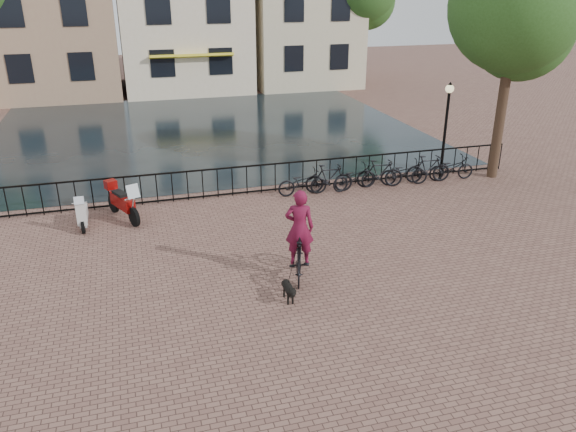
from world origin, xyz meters
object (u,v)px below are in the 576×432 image
object	(u,v)px
motorcycle	(122,198)
scooter	(82,208)
dog	(288,291)
lamp_post	(447,115)
cyclist	(299,239)

from	to	relation	value
motorcycle	scooter	size ratio (longest dim) A/B	1.52
motorcycle	scooter	world-z (taller)	motorcycle
dog	motorcycle	bearing A→B (deg)	120.84
lamp_post	motorcycle	size ratio (longest dim) A/B	1.79
motorcycle	lamp_post	bearing A→B (deg)	-20.36
dog	motorcycle	size ratio (longest dim) A/B	0.38
lamp_post	motorcycle	bearing A→B (deg)	-176.69
dog	motorcycle	world-z (taller)	motorcycle
dog	scooter	bearing A→B (deg)	129.75
dog	cyclist	bearing A→B (deg)	61.08
lamp_post	dog	size ratio (longest dim) A/B	4.68
dog	scooter	world-z (taller)	scooter
lamp_post	cyclist	bearing A→B (deg)	-141.99
lamp_post	dog	bearing A→B (deg)	-139.52
scooter	cyclist	bearing A→B (deg)	-42.41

